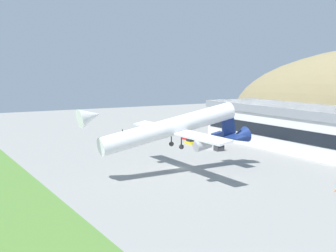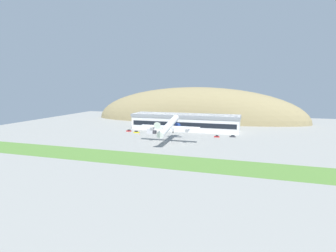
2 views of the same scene
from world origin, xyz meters
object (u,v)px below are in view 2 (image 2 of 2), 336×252
Objects in this scene: traffic_cone_0 at (140,134)px; service_car_2 at (136,132)px; service_car_1 at (129,131)px; fuel_truck at (151,131)px; service_car_0 at (217,136)px; terminal_building at (185,121)px; service_car_3 at (233,136)px; traffic_cone_1 at (219,139)px; cargo_airplane at (169,126)px.

service_car_2 is at bearing 129.65° from traffic_cone_0.
service_car_1 is 0.54× the size of fuel_truck.
service_car_2 is (8.43, -3.92, -0.01)m from service_car_1.
fuel_truck reaches higher than service_car_0.
terminal_building is 38.53m from service_car_0.
service_car_3 is 7.43× the size of traffic_cone_0.
service_car_1 is at bearing 172.07° from fuel_truck.
traffic_cone_0 is 1.00× the size of traffic_cone_1.
traffic_cone_1 is at bearing -7.65° from service_car_1.
service_car_3 is (10.87, 4.05, -0.02)m from service_car_0.
traffic_cone_0 is at bearing -37.36° from service_car_1.
cargo_airplane is 51.03m from service_car_3.
traffic_cone_0 is (-57.31, -7.52, -0.33)m from service_car_0.
cargo_airplane is at bearing -87.97° from terminal_building.
service_car_1 is 82.27m from service_car_3.
traffic_cone_1 is (53.11, -7.04, -1.31)m from fuel_truck.
terminal_building is 20.89× the size of service_car_3.
cargo_airplane reaches higher than service_car_1.
service_car_1 is at bearing 177.40° from service_car_0.
service_car_3 is (40.24, -19.89, -7.03)m from terminal_building.
service_car_2 reaches higher than traffic_cone_1.
traffic_cone_1 is at bearing 35.27° from cargo_airplane.
terminal_building is 20.16× the size of service_car_2.
service_car_1 is at bearing 155.04° from service_car_2.
service_car_1 is 74.48m from traffic_cone_1.
terminal_building reaches higher than service_car_0.
service_car_1 is 6.91× the size of traffic_cone_0.
terminal_building is at bearing 153.70° from service_car_3.
service_car_2 is at bearing 174.76° from traffic_cone_1.
service_car_3 is 7.43× the size of traffic_cone_1.
fuel_truck reaches higher than service_car_1.
service_car_0 reaches higher than service_car_3.
traffic_cone_0 is at bearing -170.37° from service_car_3.
cargo_airplane is at bearing -144.73° from traffic_cone_1.
service_car_3 is (73.84, 4.73, -0.08)m from service_car_2.
cargo_airplane is at bearing -50.61° from fuel_truck.
traffic_cone_0 is at bearing 145.66° from cargo_airplane.
cargo_airplane reaches higher than service_car_2.
service_car_0 is at bearing 0.62° from service_car_2.
cargo_airplane is 45.87m from service_car_2.
service_car_3 is at bearing 39.72° from cargo_airplane.
traffic_cone_0 is at bearing -179.19° from traffic_cone_1.
terminal_building is 44.74m from traffic_cone_1.
service_car_3 is (38.40, 31.91, -10.56)m from cargo_airplane.
terminal_building is 45.43m from service_car_3.
fuel_truck is at bearing 129.39° from cargo_airplane.
service_car_0 is (27.54, 27.86, -10.54)m from cargo_airplane.
service_car_3 is at bearing 3.67° from service_car_2.
service_car_3 is at bearing 3.43° from fuel_truck.
fuel_truck is at bearing 4.84° from service_car_2.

